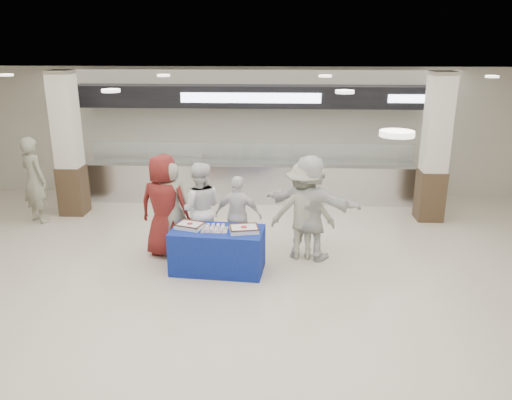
# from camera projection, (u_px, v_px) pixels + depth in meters

# --- Properties ---
(ground) EXTENTS (14.00, 14.00, 0.00)m
(ground) POSITION_uv_depth(u_px,v_px,m) (230.00, 311.00, 7.32)
(ground) COLOR beige
(ground) RESTS_ON ground
(serving_line) EXTENTS (8.70, 0.85, 2.80)m
(serving_line) POSITION_uv_depth(u_px,v_px,m) (252.00, 154.00, 12.10)
(serving_line) COLOR silver
(serving_line) RESTS_ON ground
(column_left) EXTENTS (0.55, 0.55, 3.20)m
(column_left) POSITION_uv_depth(u_px,v_px,m) (68.00, 148.00, 11.04)
(column_left) COLOR #39281A
(column_left) RESTS_ON ground
(column_right) EXTENTS (0.55, 0.55, 3.20)m
(column_right) POSITION_uv_depth(u_px,v_px,m) (435.00, 151.00, 10.66)
(column_right) COLOR #39281A
(column_right) RESTS_ON ground
(display_table) EXTENTS (1.61, 0.92, 0.75)m
(display_table) POSITION_uv_depth(u_px,v_px,m) (218.00, 250.00, 8.51)
(display_table) COLOR navy
(display_table) RESTS_ON ground
(sheet_cake_left) EXTENTS (0.52, 0.46, 0.09)m
(sheet_cake_left) POSITION_uv_depth(u_px,v_px,m) (190.00, 225.00, 8.47)
(sheet_cake_left) COLOR white
(sheet_cake_left) RESTS_ON display_table
(sheet_cake_right) EXTENTS (0.53, 0.45, 0.10)m
(sheet_cake_right) POSITION_uv_depth(u_px,v_px,m) (244.00, 229.00, 8.31)
(sheet_cake_right) COLOR white
(sheet_cake_right) RESTS_ON display_table
(cupcake_tray) EXTENTS (0.43, 0.33, 0.07)m
(cupcake_tray) POSITION_uv_depth(u_px,v_px,m) (215.00, 228.00, 8.35)
(cupcake_tray) COLOR #BCBDC2
(cupcake_tray) RESTS_ON display_table
(civilian_maroon) EXTENTS (1.01, 0.75, 1.89)m
(civilian_maroon) POSITION_uv_depth(u_px,v_px,m) (164.00, 206.00, 9.00)
(civilian_maroon) COLOR maroon
(civilian_maroon) RESTS_ON ground
(soldier_a) EXTENTS (0.74, 0.60, 1.76)m
(soldier_a) POSITION_uv_depth(u_px,v_px,m) (171.00, 209.00, 9.01)
(soldier_a) COLOR gray
(soldier_a) RESTS_ON ground
(chef_tall) EXTENTS (0.92, 0.76, 1.73)m
(chef_tall) POSITION_uv_depth(u_px,v_px,m) (200.00, 209.00, 9.09)
(chef_tall) COLOR white
(chef_tall) RESTS_ON ground
(chef_short) EXTENTS (0.92, 0.50, 1.49)m
(chef_short) POSITION_uv_depth(u_px,v_px,m) (238.00, 216.00, 9.09)
(chef_short) COLOR white
(chef_short) RESTS_ON ground
(soldier_b) EXTENTS (1.17, 0.70, 1.77)m
(soldier_b) POSITION_uv_depth(u_px,v_px,m) (303.00, 211.00, 8.90)
(soldier_b) COLOR gray
(soldier_b) RESTS_ON ground
(civilian_white) EXTENTS (1.86, 1.21, 1.92)m
(civilian_white) POSITION_uv_depth(u_px,v_px,m) (309.00, 207.00, 8.87)
(civilian_white) COLOR silver
(civilian_white) RESTS_ON ground
(soldier_bg) EXTENTS (0.82, 0.75, 1.88)m
(soldier_bg) POSITION_uv_depth(u_px,v_px,m) (34.00, 180.00, 10.69)
(soldier_bg) COLOR gray
(soldier_bg) RESTS_ON ground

